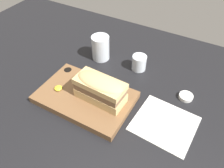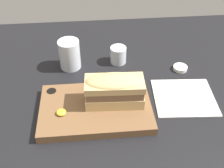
# 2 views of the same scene
# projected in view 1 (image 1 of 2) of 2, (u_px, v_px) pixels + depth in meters

# --- Properties ---
(dining_table) EXTENTS (1.88, 1.29, 0.02)m
(dining_table) POSITION_uv_depth(u_px,v_px,m) (101.00, 116.00, 0.78)
(dining_table) COLOR black
(dining_table) RESTS_ON ground
(serving_board) EXTENTS (0.34, 0.22, 0.03)m
(serving_board) POSITION_uv_depth(u_px,v_px,m) (85.00, 97.00, 0.81)
(serving_board) COLOR brown
(serving_board) RESTS_ON dining_table
(sandwich) EXTENTS (0.18, 0.09, 0.10)m
(sandwich) POSITION_uv_depth(u_px,v_px,m) (100.00, 88.00, 0.75)
(sandwich) COLOR tan
(sandwich) RESTS_ON serving_board
(mustard_dollop) EXTENTS (0.03, 0.03, 0.01)m
(mustard_dollop) POSITION_uv_depth(u_px,v_px,m) (58.00, 88.00, 0.82)
(mustard_dollop) COLOR yellow
(mustard_dollop) RESTS_ON serving_board
(water_glass) EXTENTS (0.08, 0.08, 0.11)m
(water_glass) POSITION_uv_depth(u_px,v_px,m) (101.00, 49.00, 0.97)
(water_glass) COLOR silver
(water_glass) RESTS_ON dining_table
(wine_glass) EXTENTS (0.06, 0.06, 0.06)m
(wine_glass) POSITION_uv_depth(u_px,v_px,m) (139.00, 63.00, 0.93)
(wine_glass) COLOR silver
(wine_glass) RESTS_ON dining_table
(napkin) EXTENTS (0.21, 0.19, 0.00)m
(napkin) POSITION_uv_depth(u_px,v_px,m) (164.00, 124.00, 0.74)
(napkin) COLOR white
(napkin) RESTS_ON dining_table
(condiment_dish) EXTENTS (0.05, 0.05, 0.01)m
(condiment_dish) POSITION_uv_depth(u_px,v_px,m) (186.00, 97.00, 0.82)
(condiment_dish) COLOR white
(condiment_dish) RESTS_ON dining_table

